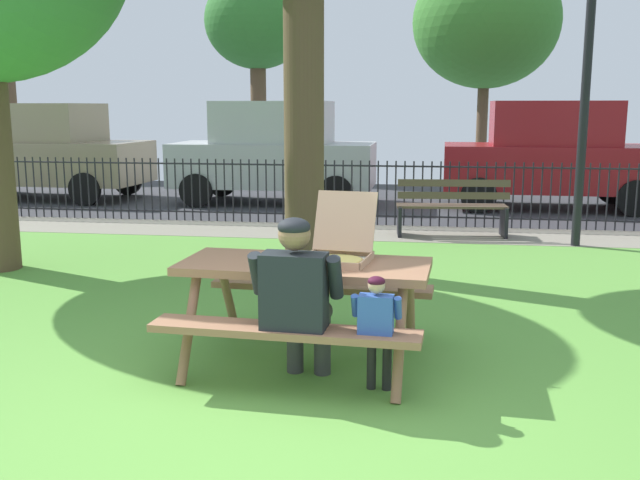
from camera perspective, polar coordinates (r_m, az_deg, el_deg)
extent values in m
cube|color=#61A240|center=(5.94, -1.92, -7.95)|extent=(28.00, 11.58, 0.02)
cube|color=gray|center=(10.84, 2.88, 0.60)|extent=(28.00, 1.40, 0.01)
cube|color=#38383D|center=(14.56, 4.32, 3.16)|extent=(28.00, 6.15, 0.01)
cube|color=#9C6A4D|center=(5.18, -1.24, -2.11)|extent=(1.84, 0.87, 0.06)
cube|color=#9C6A4D|center=(4.70, -2.90, -7.26)|extent=(1.81, 0.39, 0.05)
cube|color=#9C6A4D|center=(5.82, 0.12, -3.72)|extent=(1.81, 0.39, 0.05)
cylinder|color=#9C6A4D|center=(5.12, -10.42, -6.91)|extent=(0.10, 0.44, 0.74)
cylinder|color=#9C6A4D|center=(5.86, -7.36, -4.56)|extent=(0.10, 0.44, 0.74)
cylinder|color=#9C6A4D|center=(4.78, 6.37, -8.09)|extent=(0.10, 0.44, 0.74)
cylinder|color=#9C6A4D|center=(5.57, 7.22, -5.39)|extent=(0.10, 0.44, 0.74)
cube|color=tan|center=(5.16, 1.34, -1.76)|extent=(0.52, 0.52, 0.01)
cube|color=silver|center=(5.16, 1.34, -1.68)|extent=(0.48, 0.48, 0.00)
cube|color=tan|center=(4.94, 0.67, -1.98)|extent=(0.46, 0.08, 0.04)
cube|color=tan|center=(5.36, 1.96, -0.97)|extent=(0.46, 0.08, 0.04)
cube|color=tan|center=(5.21, -1.04, -1.31)|extent=(0.08, 0.46, 0.04)
cube|color=tan|center=(5.10, 3.77, -1.60)|extent=(0.08, 0.46, 0.04)
cube|color=tan|center=(5.34, 2.02, 1.53)|extent=(0.48, 0.24, 0.43)
cylinder|color=tan|center=(5.16, 1.34, -1.63)|extent=(0.39, 0.39, 0.01)
cylinder|color=#EBD76B|center=(5.15, 1.34, -1.55)|extent=(0.36, 0.36, 0.00)
pyramid|color=#F9DC6D|center=(5.22, -3.03, -1.62)|extent=(0.24, 0.24, 0.01)
cube|color=tan|center=(5.14, -2.47, -1.77)|extent=(0.14, 0.13, 0.02)
cylinder|color=#3A3A3A|center=(5.16, -2.00, -8.17)|extent=(0.12, 0.12, 0.44)
cylinder|color=#3A3A3A|center=(4.89, -2.61, -6.17)|extent=(0.18, 0.43, 0.15)
cylinder|color=#3A3A3A|center=(5.12, 0.20, -8.32)|extent=(0.12, 0.12, 0.44)
cylinder|color=#3A3A3A|center=(4.85, -0.31, -6.32)|extent=(0.18, 0.43, 0.15)
cube|color=#1E2328|center=(4.61, -2.09, -4.25)|extent=(0.43, 0.25, 0.52)
cylinder|color=#1E2328|center=(4.70, -5.03, -2.69)|extent=(0.10, 0.21, 0.31)
cylinder|color=#1E2328|center=(4.58, 1.22, -3.01)|extent=(0.10, 0.21, 0.31)
sphere|color=#8C6647|center=(4.55, -2.06, 0.45)|extent=(0.21, 0.21, 0.21)
ellipsoid|color=black|center=(4.53, -2.09, 1.05)|extent=(0.21, 0.20, 0.12)
cylinder|color=#242424|center=(4.87, 4.14, -9.34)|extent=(0.06, 0.06, 0.44)
cylinder|color=#242424|center=(4.69, 3.99, -7.09)|extent=(0.09, 0.23, 0.08)
cylinder|color=#242424|center=(4.86, 5.39, -9.41)|extent=(0.06, 0.06, 0.44)
cylinder|color=#242424|center=(4.68, 5.28, -7.16)|extent=(0.09, 0.23, 0.08)
cube|color=#3359B2|center=(4.55, 4.48, -6.09)|extent=(0.23, 0.13, 0.27)
cylinder|color=#3359B2|center=(4.58, 2.83, -5.25)|extent=(0.05, 0.11, 0.16)
cylinder|color=#3359B2|center=(4.54, 6.25, -5.42)|extent=(0.05, 0.11, 0.16)
sphere|color=tan|center=(4.50, 4.53, -3.61)|extent=(0.11, 0.11, 0.11)
ellipsoid|color=#3F1025|center=(4.49, 4.53, -3.30)|extent=(0.11, 0.11, 0.06)
cylinder|color=black|center=(11.41, 3.27, 5.95)|extent=(18.63, 0.03, 0.03)
cylinder|color=black|center=(11.50, 3.22, 1.98)|extent=(18.63, 0.03, 0.03)
cylinder|color=black|center=(13.48, -23.91, 3.92)|extent=(0.02, 0.02, 1.04)
cylinder|color=black|center=(13.41, -23.40, 3.92)|extent=(0.02, 0.02, 1.04)
cylinder|color=black|center=(13.33, -22.89, 3.93)|extent=(0.02, 0.02, 1.04)
cylinder|color=black|center=(13.26, -22.37, 3.93)|extent=(0.02, 0.02, 1.04)
cylinder|color=black|center=(13.19, -21.85, 3.94)|extent=(0.02, 0.02, 1.04)
cylinder|color=black|center=(13.12, -21.32, 3.94)|extent=(0.02, 0.02, 1.04)
cylinder|color=black|center=(13.05, -20.78, 3.94)|extent=(0.02, 0.02, 1.04)
cylinder|color=black|center=(12.99, -20.24, 3.95)|extent=(0.02, 0.02, 1.04)
cylinder|color=black|center=(12.92, -19.69, 3.95)|extent=(0.02, 0.02, 1.04)
cylinder|color=black|center=(12.85, -19.14, 3.96)|extent=(0.02, 0.02, 1.04)
cylinder|color=black|center=(12.79, -18.58, 3.96)|extent=(0.02, 0.02, 1.04)
cylinder|color=black|center=(12.73, -18.02, 3.96)|extent=(0.02, 0.02, 1.04)
cylinder|color=black|center=(12.67, -17.45, 3.96)|extent=(0.02, 0.02, 1.04)
cylinder|color=black|center=(12.61, -16.87, 3.96)|extent=(0.02, 0.02, 1.04)
cylinder|color=black|center=(12.55, -16.29, 3.97)|extent=(0.02, 0.02, 1.04)
cylinder|color=black|center=(12.49, -15.71, 3.97)|extent=(0.02, 0.02, 1.04)
cylinder|color=black|center=(12.43, -15.11, 3.97)|extent=(0.02, 0.02, 1.04)
cylinder|color=black|center=(12.38, -14.52, 3.97)|extent=(0.02, 0.02, 1.04)
cylinder|color=black|center=(12.32, -13.92, 3.97)|extent=(0.02, 0.02, 1.04)
cylinder|color=black|center=(12.27, -13.31, 3.97)|extent=(0.02, 0.02, 1.04)
cylinder|color=black|center=(12.22, -12.70, 3.97)|extent=(0.02, 0.02, 1.04)
cylinder|color=black|center=(12.17, -12.08, 3.96)|extent=(0.02, 0.02, 1.04)
cylinder|color=black|center=(12.12, -11.46, 3.96)|extent=(0.02, 0.02, 1.04)
cylinder|color=black|center=(12.08, -10.83, 3.96)|extent=(0.02, 0.02, 1.04)
cylinder|color=black|center=(12.03, -10.20, 3.96)|extent=(0.02, 0.02, 1.04)
cylinder|color=black|center=(11.99, -9.56, 3.95)|extent=(0.02, 0.02, 1.04)
cylinder|color=black|center=(11.95, -8.92, 3.95)|extent=(0.02, 0.02, 1.04)
cylinder|color=black|center=(11.91, -8.28, 3.94)|extent=(0.02, 0.02, 1.04)
cylinder|color=black|center=(11.87, -7.63, 3.94)|extent=(0.02, 0.02, 1.04)
cylinder|color=black|center=(11.83, -6.97, 3.93)|extent=(0.02, 0.02, 1.04)
cylinder|color=black|center=(11.79, -6.31, 3.93)|extent=(0.02, 0.02, 1.04)
cylinder|color=black|center=(11.76, -5.65, 3.92)|extent=(0.02, 0.02, 1.04)
cylinder|color=black|center=(11.72, -4.99, 3.91)|extent=(0.02, 0.02, 1.04)
cylinder|color=black|center=(11.69, -4.32, 3.90)|extent=(0.02, 0.02, 1.04)
cylinder|color=black|center=(11.66, -3.64, 3.90)|extent=(0.02, 0.02, 1.04)
cylinder|color=black|center=(11.64, -2.97, 3.89)|extent=(0.02, 0.02, 1.04)
cylinder|color=black|center=(11.61, -2.29, 3.88)|extent=(0.02, 0.02, 1.04)
cylinder|color=black|center=(11.58, -1.60, 3.87)|extent=(0.02, 0.02, 1.04)
cylinder|color=black|center=(11.56, -0.92, 3.86)|extent=(0.02, 0.02, 1.04)
cylinder|color=black|center=(11.54, -0.23, 3.84)|extent=(0.02, 0.02, 1.04)
cylinder|color=black|center=(11.52, 0.46, 3.83)|extent=(0.02, 0.02, 1.04)
cylinder|color=black|center=(11.50, 1.15, 3.82)|extent=(0.02, 0.02, 1.04)
cylinder|color=black|center=(11.48, 1.85, 3.81)|extent=(0.02, 0.02, 1.04)
cylinder|color=black|center=(11.47, 2.54, 3.79)|extent=(0.02, 0.02, 1.04)
cylinder|color=black|center=(11.46, 3.24, 3.78)|extent=(0.02, 0.02, 1.04)
cylinder|color=black|center=(11.44, 3.94, 3.76)|extent=(0.02, 0.02, 1.04)
cylinder|color=black|center=(11.43, 4.64, 3.75)|extent=(0.02, 0.02, 1.04)
cylinder|color=black|center=(11.43, 5.35, 3.73)|extent=(0.02, 0.02, 1.04)
cylinder|color=black|center=(11.42, 6.05, 3.71)|extent=(0.02, 0.02, 1.04)
cylinder|color=black|center=(11.41, 6.75, 3.70)|extent=(0.02, 0.02, 1.04)
cylinder|color=black|center=(11.41, 7.46, 3.68)|extent=(0.02, 0.02, 1.04)
cylinder|color=black|center=(11.41, 8.16, 3.66)|extent=(0.02, 0.02, 1.04)
cylinder|color=black|center=(11.41, 8.87, 3.64)|extent=(0.02, 0.02, 1.04)
cylinder|color=black|center=(11.41, 9.57, 3.62)|extent=(0.02, 0.02, 1.04)
cylinder|color=black|center=(11.42, 10.28, 3.60)|extent=(0.02, 0.02, 1.04)
cylinder|color=black|center=(11.42, 10.98, 3.58)|extent=(0.02, 0.02, 1.04)
cylinder|color=black|center=(11.43, 11.68, 3.56)|extent=(0.02, 0.02, 1.04)
cylinder|color=black|center=(11.44, 12.38, 3.54)|extent=(0.02, 0.02, 1.04)
cylinder|color=black|center=(11.45, 13.08, 3.51)|extent=(0.02, 0.02, 1.04)
cylinder|color=black|center=(11.46, 13.78, 3.49)|extent=(0.02, 0.02, 1.04)
cylinder|color=black|center=(11.48, 14.48, 3.47)|extent=(0.02, 0.02, 1.04)
cylinder|color=black|center=(11.49, 15.18, 3.44)|extent=(0.02, 0.02, 1.04)
cylinder|color=black|center=(11.51, 15.87, 3.42)|extent=(0.02, 0.02, 1.04)
cylinder|color=black|center=(11.53, 16.56, 3.40)|extent=(0.02, 0.02, 1.04)
cylinder|color=black|center=(11.55, 17.25, 3.37)|extent=(0.02, 0.02, 1.04)
cylinder|color=black|center=(11.57, 17.93, 3.35)|extent=(0.02, 0.02, 1.04)
cylinder|color=black|center=(11.60, 18.62, 3.32)|extent=(0.02, 0.02, 1.04)
cylinder|color=black|center=(11.62, 19.30, 3.29)|extent=(0.02, 0.02, 1.04)
cylinder|color=black|center=(11.65, 19.98, 3.27)|extent=(0.02, 0.02, 1.04)
cylinder|color=black|center=(11.68, 20.65, 3.24)|extent=(0.02, 0.02, 1.04)
cylinder|color=black|center=(11.71, 21.32, 3.21)|extent=(0.02, 0.02, 1.04)
cylinder|color=black|center=(11.74, 21.99, 3.19)|extent=(0.02, 0.02, 1.04)
cylinder|color=black|center=(11.77, 22.65, 3.16)|extent=(0.02, 0.02, 1.04)
cylinder|color=black|center=(11.81, 23.31, 3.13)|extent=(0.02, 0.02, 1.04)
cylinder|color=black|center=(11.85, 23.96, 3.10)|extent=(0.02, 0.02, 1.04)
cube|color=brown|center=(10.80, 10.38, 2.79)|extent=(1.60, 0.22, 0.04)
cube|color=brown|center=(10.66, 10.46, 2.68)|extent=(1.60, 0.22, 0.04)
cube|color=brown|center=(10.53, 10.55, 2.58)|extent=(1.60, 0.22, 0.04)
cube|color=brown|center=(10.44, 10.62, 3.51)|extent=(1.60, 0.18, 0.11)
cube|color=brown|center=(10.42, 10.65, 4.49)|extent=(1.60, 0.18, 0.11)
cube|color=black|center=(10.76, 14.48, 1.41)|extent=(0.08, 0.44, 0.44)
cube|color=black|center=(10.59, 6.36, 1.53)|extent=(0.08, 0.44, 0.44)
cylinder|color=black|center=(10.22, 20.35, 9.60)|extent=(0.12, 0.12, 3.63)
cylinder|color=brown|center=(8.28, -1.29, 9.91)|extent=(0.46, 0.46, 3.56)
cube|color=gray|center=(15.88, -21.53, 5.85)|extent=(4.48, 2.01, 0.84)
cube|color=gray|center=(15.90, -22.03, 8.71)|extent=(2.67, 1.71, 0.76)
cube|color=#262D38|center=(15.41, -19.05, 8.86)|extent=(0.11, 1.53, 0.65)
cylinder|color=black|center=(14.39, -18.29, 3.86)|extent=(0.64, 0.14, 0.64)
cylinder|color=black|center=(15.97, -15.14, 4.65)|extent=(0.64, 0.14, 0.64)
cylinder|color=black|center=(17.50, -24.00, 4.60)|extent=(0.64, 0.14, 0.64)
cube|color=#B3B7B8|center=(14.10, -3.69, 6.05)|extent=(3.90, 1.73, 0.84)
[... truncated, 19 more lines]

